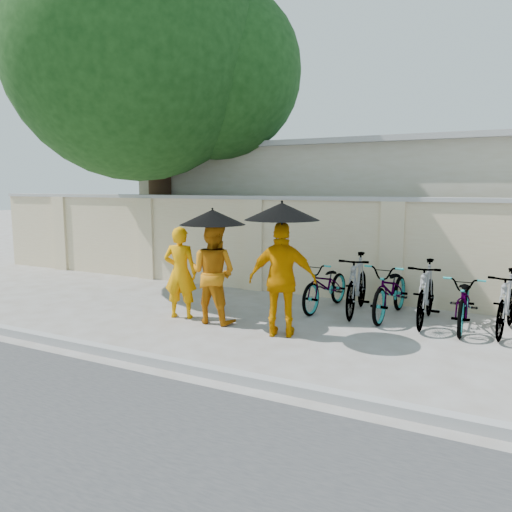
% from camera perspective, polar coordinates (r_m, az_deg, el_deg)
% --- Properties ---
extents(ground, '(80.00, 80.00, 0.00)m').
position_cam_1_polar(ground, '(8.05, -4.11, -8.52)').
color(ground, '#A5A5A4').
extents(kerb, '(40.00, 0.16, 0.12)m').
position_cam_1_polar(kerb, '(6.72, -11.89, -11.52)').
color(kerb, '#9E9E9E').
rests_on(kerb, ground).
extents(compound_wall, '(20.00, 0.30, 2.00)m').
position_cam_1_polar(compound_wall, '(10.32, 10.01, 0.70)').
color(compound_wall, beige).
rests_on(compound_wall, ground).
extents(building_behind, '(14.00, 6.00, 3.20)m').
position_cam_1_polar(building_behind, '(13.74, 18.89, 4.69)').
color(building_behind, '#BBB7A6').
rests_on(building_behind, ground).
extents(shade_tree, '(6.70, 6.20, 8.20)m').
position_cam_1_polar(shade_tree, '(12.60, -11.99, 20.71)').
color(shade_tree, '#362416').
rests_on(shade_tree, ground).
extents(monk_left, '(0.67, 0.54, 1.60)m').
position_cam_1_polar(monk_left, '(8.75, -8.64, -1.88)').
color(monk_left, '#F09803').
rests_on(monk_left, ground).
extents(monk_center, '(0.83, 0.65, 1.69)m').
position_cam_1_polar(monk_center, '(8.37, -4.91, -1.94)').
color(monk_center, '#C66F0B').
rests_on(monk_center, ground).
extents(parasol_center, '(1.08, 1.08, 0.95)m').
position_cam_1_polar(parasol_center, '(8.17, -4.99, 4.44)').
color(parasol_center, black).
rests_on(parasol_center, ground).
extents(monk_right, '(1.11, 0.72, 1.76)m').
position_cam_1_polar(monk_right, '(7.58, 3.04, -2.73)').
color(monk_right, '#D37F00').
rests_on(monk_right, ground).
extents(parasol_right, '(1.12, 1.12, 1.05)m').
position_cam_1_polar(parasol_right, '(7.37, 2.98, 5.12)').
color(parasol_right, black).
rests_on(parasol_right, ground).
extents(bike_0, '(0.79, 1.82, 0.93)m').
position_cam_1_polar(bike_0, '(9.38, 8.01, -3.30)').
color(bike_0, '#A6A4AE').
rests_on(bike_0, ground).
extents(bike_1, '(0.69, 1.86, 1.09)m').
position_cam_1_polar(bike_1, '(9.13, 11.46, -3.17)').
color(bike_1, '#A6A4AE').
rests_on(bike_1, ground).
extents(bike_2, '(0.76, 1.90, 0.98)m').
position_cam_1_polar(bike_2, '(9.02, 15.18, -3.77)').
color(bike_2, '#A6A4AE').
rests_on(bike_2, ground).
extents(bike_3, '(0.54, 1.78, 1.06)m').
position_cam_1_polar(bike_3, '(8.77, 18.86, -3.98)').
color(bike_3, '#A6A4AE').
rests_on(bike_3, ground).
extents(bike_4, '(0.65, 1.75, 0.91)m').
position_cam_1_polar(bike_4, '(8.71, 22.75, -4.78)').
color(bike_4, '#A6A4AE').
rests_on(bike_4, ground).
extents(bike_5, '(0.68, 1.72, 1.00)m').
position_cam_1_polar(bike_5, '(8.66, 26.75, -4.76)').
color(bike_5, '#A6A4AE').
rests_on(bike_5, ground).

